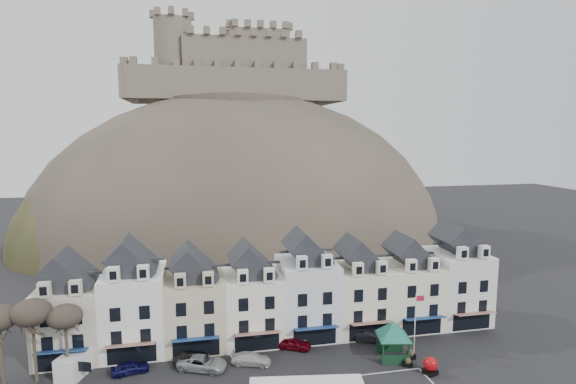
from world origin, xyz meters
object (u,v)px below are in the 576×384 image
object	(u,v)px
flagpole	(416,320)
car_black	(191,358)
red_buoy	(430,365)
car_maroon	(293,343)
bus_shelter	(393,330)
car_silver	(202,363)
white_van	(79,361)
car_white	(251,359)
car_navy	(130,367)
car_charcoal	(368,336)

from	to	relation	value
flagpole	car_black	size ratio (longest dim) A/B	1.90
red_buoy	car_maroon	bearing A→B (deg)	147.38
bus_shelter	car_silver	distance (m)	21.00
white_van	car_white	xyz separation A→B (m)	(17.89, -2.15, -0.55)
white_van	car_silver	world-z (taller)	white_van
car_silver	car_black	bearing A→B (deg)	59.19
bus_shelter	car_white	xyz separation A→B (m)	(-15.55, 1.94, -2.75)
white_van	car_white	distance (m)	18.02
car_navy	car_white	size ratio (longest dim) A/B	0.88
flagpole	car_charcoal	size ratio (longest dim) A/B	1.74
car_silver	car_charcoal	bearing A→B (deg)	-61.57
car_silver	car_navy	bearing A→B (deg)	105.71
red_buoy	car_black	xyz separation A→B (m)	(-24.42, 7.24, -0.32)
white_van	car_navy	size ratio (longest dim) A/B	1.48
white_van	car_maroon	distance (m)	23.09
car_charcoal	car_white	bearing A→B (deg)	124.75
car_maroon	car_charcoal	bearing A→B (deg)	-65.17
bus_shelter	flagpole	size ratio (longest dim) A/B	0.96
car_navy	red_buoy	bearing A→B (deg)	-114.29
bus_shelter	car_charcoal	distance (m)	5.32
red_buoy	car_charcoal	world-z (taller)	red_buoy
bus_shelter	car_charcoal	bearing A→B (deg)	114.84
red_buoy	car_navy	size ratio (longest dim) A/B	0.48
white_van	car_maroon	xyz separation A→B (m)	(23.09, 0.35, -0.47)
car_charcoal	white_van	bearing A→B (deg)	115.51
car_charcoal	car_black	bearing A→B (deg)	117.56
car_maroon	car_white	bearing A→B (deg)	140.51
red_buoy	flagpole	size ratio (longest dim) A/B	0.26
car_maroon	car_charcoal	distance (m)	9.20
red_buoy	white_van	world-z (taller)	white_van
flagpole	car_navy	size ratio (longest dim) A/B	1.85
flagpole	car_white	bearing A→B (deg)	175.69
red_buoy	car_navy	world-z (taller)	red_buoy
car_silver	car_charcoal	distance (m)	19.76
car_silver	car_white	size ratio (longest dim) A/B	1.18
bus_shelter	white_van	distance (m)	33.75
red_buoy	car_silver	bearing A→B (deg)	166.20
flagpole	car_maroon	xyz separation A→B (m)	(-13.28, 3.89, -3.31)
red_buoy	car_black	size ratio (longest dim) A/B	0.49
car_black	red_buoy	bearing A→B (deg)	-130.93
bus_shelter	red_buoy	bearing A→B (deg)	-46.41
white_van	car_white	bearing A→B (deg)	13.08
white_van	car_maroon	world-z (taller)	white_van
car_black	car_charcoal	size ratio (longest dim) A/B	0.92
car_black	car_silver	size ratio (longest dim) A/B	0.72
white_van	car_black	size ratio (longest dim) A/B	1.52
bus_shelter	car_navy	bearing A→B (deg)	-175.02
white_van	car_maroon	size ratio (longest dim) A/B	1.35
car_white	car_charcoal	xyz separation A→B (m)	(14.40, 2.50, 0.04)
flagpole	car_maroon	size ratio (longest dim) A/B	1.69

